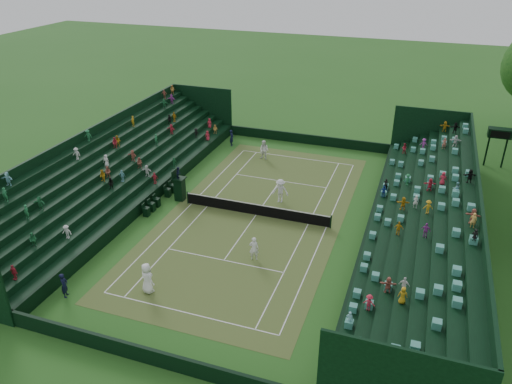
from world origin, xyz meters
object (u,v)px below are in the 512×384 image
(tennis_net, at_px, (256,209))
(player_far_east, at_px, (280,191))
(umpire_chair, at_px, (179,186))
(player_near_east, at_px, (254,248))
(player_far_west, at_px, (264,150))
(player_near_west, at_px, (147,278))

(tennis_net, height_order, player_far_east, player_far_east)
(umpire_chair, bearing_deg, tennis_net, -3.31)
(tennis_net, xyz_separation_m, player_near_east, (1.83, -5.62, 0.33))
(tennis_net, height_order, player_far_west, player_far_west)
(player_far_west, bearing_deg, tennis_net, -64.88)
(tennis_net, relative_size, player_near_east, 6.82)
(umpire_chair, relative_size, player_far_west, 1.54)
(player_near_west, distance_m, player_far_east, 14.24)
(umpire_chair, distance_m, player_near_east, 10.40)
(player_far_east, bearing_deg, player_near_east, -90.68)
(umpire_chair, distance_m, player_far_west, 10.84)
(tennis_net, xyz_separation_m, umpire_chair, (-6.65, 0.38, 0.71))
(player_near_west, xyz_separation_m, player_far_west, (0.15, 21.46, -0.05))
(umpire_chair, height_order, player_near_east, umpire_chair)
(player_near_east, height_order, player_far_east, player_far_east)
(player_far_west, distance_m, player_far_east, 8.79)
(player_far_east, bearing_deg, player_far_west, 111.36)
(umpire_chair, xyz_separation_m, player_far_east, (7.76, 2.33, -0.25))
(player_near_west, height_order, player_far_east, player_near_west)
(tennis_net, xyz_separation_m, player_far_east, (1.11, 2.71, 0.47))
(player_near_west, height_order, player_near_east, player_near_west)
(umpire_chair, bearing_deg, player_far_west, 69.59)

